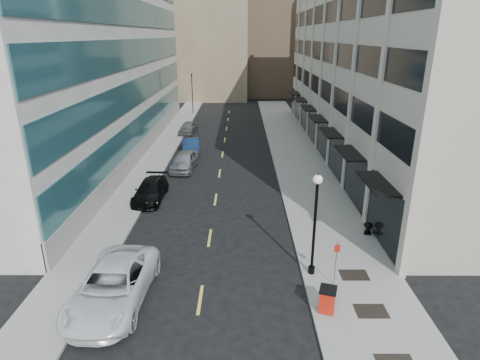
{
  "coord_description": "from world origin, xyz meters",
  "views": [
    {
      "loc": [
        1.88,
        -13.54,
        11.54
      ],
      "look_at": [
        1.83,
        11.08,
        2.6
      ],
      "focal_mm": 30.0,
      "sensor_mm": 36.0,
      "label": 1
    }
  ],
  "objects_px": {
    "car_blue_sedan": "(191,147)",
    "car_grey_sedan": "(188,128)",
    "sign_post": "(336,257)",
    "trash_bin": "(327,299)",
    "car_silver_sedan": "(185,161)",
    "car_white_van": "(113,285)",
    "car_black_pickup": "(151,190)",
    "traffic_signal": "(192,76)",
    "lamppost": "(315,216)",
    "urn_planter": "(368,227)"
  },
  "relations": [
    {
      "from": "car_blue_sedan",
      "to": "car_black_pickup",
      "type": "bearing_deg",
      "value": -103.3
    },
    {
      "from": "car_black_pickup",
      "to": "car_silver_sedan",
      "type": "xyz_separation_m",
      "value": [
        1.6,
        7.0,
        0.12
      ]
    },
    {
      "from": "sign_post",
      "to": "urn_planter",
      "type": "xyz_separation_m",
      "value": [
        3.2,
        5.3,
        -1.05
      ]
    },
    {
      "from": "traffic_signal",
      "to": "urn_planter",
      "type": "relative_size",
      "value": 9.2
    },
    {
      "from": "car_silver_sedan",
      "to": "car_blue_sedan",
      "type": "relative_size",
      "value": 1.04
    },
    {
      "from": "car_white_van",
      "to": "trash_bin",
      "type": "height_order",
      "value": "car_white_van"
    },
    {
      "from": "car_blue_sedan",
      "to": "trash_bin",
      "type": "distance_m",
      "value": 26.66
    },
    {
      "from": "car_blue_sedan",
      "to": "car_grey_sedan",
      "type": "bearing_deg",
      "value": 93.42
    },
    {
      "from": "car_silver_sedan",
      "to": "urn_planter",
      "type": "relative_size",
      "value": 6.45
    },
    {
      "from": "sign_post",
      "to": "urn_planter",
      "type": "distance_m",
      "value": 6.28
    },
    {
      "from": "trash_bin",
      "to": "car_grey_sedan",
      "type": "bearing_deg",
      "value": 124.66
    },
    {
      "from": "car_white_van",
      "to": "car_blue_sedan",
      "type": "distance_m",
      "value": 24.35
    },
    {
      "from": "traffic_signal",
      "to": "trash_bin",
      "type": "distance_m",
      "value": 48.55
    },
    {
      "from": "car_silver_sedan",
      "to": "urn_planter",
      "type": "xyz_separation_m",
      "value": [
        12.8,
        -12.71,
        -0.22
      ]
    },
    {
      "from": "traffic_signal",
      "to": "lamppost",
      "type": "bearing_deg",
      "value": -76.0
    },
    {
      "from": "traffic_signal",
      "to": "sign_post",
      "type": "height_order",
      "value": "traffic_signal"
    },
    {
      "from": "traffic_signal",
      "to": "car_black_pickup",
      "type": "distance_m",
      "value": 34.37
    },
    {
      "from": "trash_bin",
      "to": "lamppost",
      "type": "height_order",
      "value": "lamppost"
    },
    {
      "from": "traffic_signal",
      "to": "car_blue_sedan",
      "type": "distance_m",
      "value": 22.51
    },
    {
      "from": "car_white_van",
      "to": "lamppost",
      "type": "bearing_deg",
      "value": 15.68
    },
    {
      "from": "traffic_signal",
      "to": "sign_post",
      "type": "bearing_deg",
      "value": -75.19
    },
    {
      "from": "traffic_signal",
      "to": "car_white_van",
      "type": "distance_m",
      "value": 46.47
    },
    {
      "from": "car_black_pickup",
      "to": "car_grey_sedan",
      "type": "xyz_separation_m",
      "value": [
        0.16,
        21.0,
        0.03
      ]
    },
    {
      "from": "car_white_van",
      "to": "car_grey_sedan",
      "type": "distance_m",
      "value": 33.2
    },
    {
      "from": "car_black_pickup",
      "to": "car_silver_sedan",
      "type": "bearing_deg",
      "value": 78.65
    },
    {
      "from": "car_black_pickup",
      "to": "car_blue_sedan",
      "type": "height_order",
      "value": "car_blue_sedan"
    },
    {
      "from": "traffic_signal",
      "to": "car_white_van",
      "type": "relative_size",
      "value": 1.08
    },
    {
      "from": "car_grey_sedan",
      "to": "urn_planter",
      "type": "relative_size",
      "value": 5.74
    },
    {
      "from": "traffic_signal",
      "to": "car_silver_sedan",
      "type": "xyz_separation_m",
      "value": [
        2.3,
        -27.0,
        -4.88
      ]
    },
    {
      "from": "car_silver_sedan",
      "to": "car_blue_sedan",
      "type": "bearing_deg",
      "value": 95.72
    },
    {
      "from": "traffic_signal",
      "to": "sign_post",
      "type": "relative_size",
      "value": 3.0
    },
    {
      "from": "car_black_pickup",
      "to": "lamppost",
      "type": "height_order",
      "value": "lamppost"
    },
    {
      "from": "car_silver_sedan",
      "to": "car_grey_sedan",
      "type": "xyz_separation_m",
      "value": [
        -1.44,
        14.0,
        -0.09
      ]
    },
    {
      "from": "car_white_van",
      "to": "trash_bin",
      "type": "relative_size",
      "value": 5.5
    },
    {
      "from": "car_blue_sedan",
      "to": "urn_planter",
      "type": "distance_m",
      "value": 21.98
    },
    {
      "from": "trash_bin",
      "to": "car_silver_sedan",
      "type": "bearing_deg",
      "value": 131.69
    },
    {
      "from": "trash_bin",
      "to": "lamppost",
      "type": "relative_size",
      "value": 0.22
    },
    {
      "from": "car_grey_sedan",
      "to": "car_blue_sedan",
      "type": "bearing_deg",
      "value": -74.53
    },
    {
      "from": "car_blue_sedan",
      "to": "lamppost",
      "type": "bearing_deg",
      "value": -74.42
    },
    {
      "from": "trash_bin",
      "to": "traffic_signal",
      "type": "bearing_deg",
      "value": 121.18
    },
    {
      "from": "car_grey_sedan",
      "to": "lamppost",
      "type": "relative_size",
      "value": 0.81
    },
    {
      "from": "sign_post",
      "to": "car_grey_sedan",
      "type": "bearing_deg",
      "value": 106.91
    },
    {
      "from": "car_white_van",
      "to": "lamppost",
      "type": "height_order",
      "value": "lamppost"
    },
    {
      "from": "car_silver_sedan",
      "to": "car_black_pickup",
      "type": "bearing_deg",
      "value": -97.16
    },
    {
      "from": "trash_bin",
      "to": "sign_post",
      "type": "relative_size",
      "value": 0.5
    },
    {
      "from": "urn_planter",
      "to": "car_black_pickup",
      "type": "bearing_deg",
      "value": 158.37
    },
    {
      "from": "car_white_van",
      "to": "car_silver_sedan",
      "type": "distance_m",
      "value": 19.2
    },
    {
      "from": "car_white_van",
      "to": "car_silver_sedan",
      "type": "height_order",
      "value": "car_white_van"
    },
    {
      "from": "car_blue_sedan",
      "to": "car_grey_sedan",
      "type": "relative_size",
      "value": 1.08
    },
    {
      "from": "traffic_signal",
      "to": "car_black_pickup",
      "type": "height_order",
      "value": "traffic_signal"
    }
  ]
}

